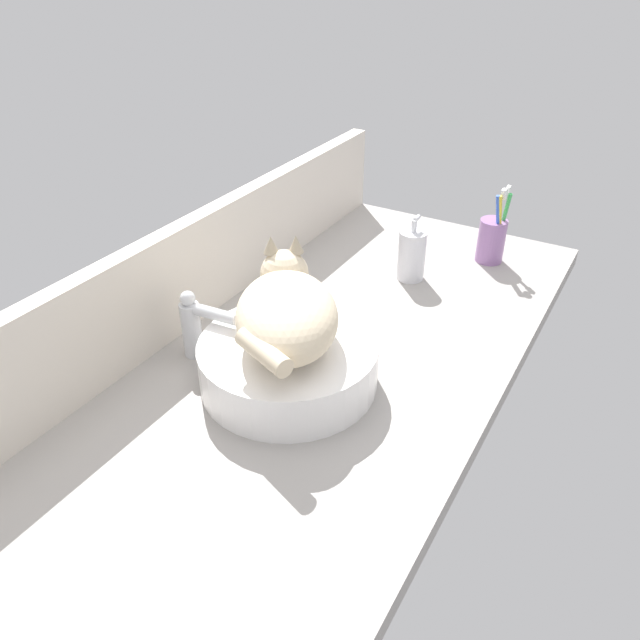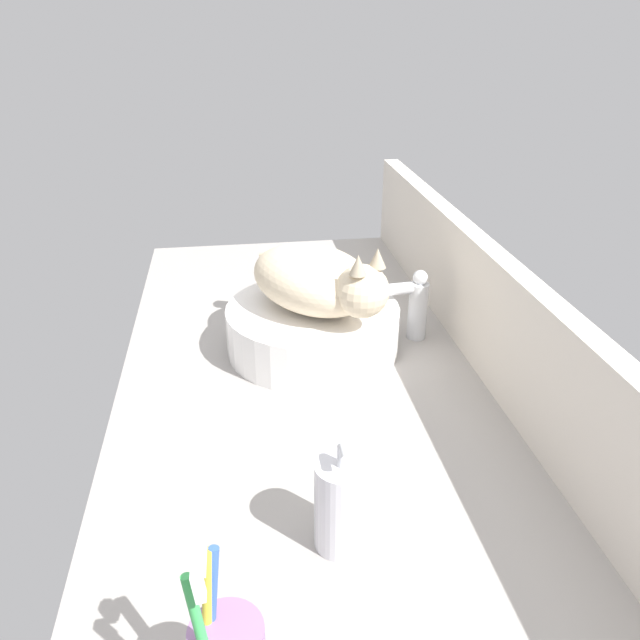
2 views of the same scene
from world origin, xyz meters
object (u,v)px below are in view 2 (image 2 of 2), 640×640
cat (318,280)px  soap_dispenser (342,504)px  sink_basin (313,328)px  faucet (413,303)px

cat → soap_dispenser: cat is taller
cat → soap_dispenser: (45.45, -3.86, -8.36)cm
sink_basin → cat: size_ratio=1.03×
sink_basin → cat: 10.06cm
cat → soap_dispenser: size_ratio=2.05×
sink_basin → cat: bearing=37.9°
sink_basin → cat: cat is taller
cat → soap_dispenser: 46.38cm
cat → faucet: bearing=98.5°
cat → faucet: 19.48cm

